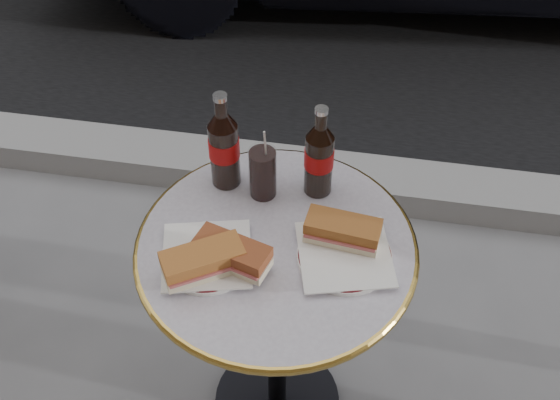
% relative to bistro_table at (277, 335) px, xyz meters
% --- Properties ---
extents(curb, '(40.00, 0.20, 0.12)m').
position_rel_bistro_table_xyz_m(curb, '(0.00, 0.90, -0.32)').
color(curb, gray).
rests_on(curb, ground).
extents(bistro_table, '(0.62, 0.62, 0.73)m').
position_rel_bistro_table_xyz_m(bistro_table, '(0.00, 0.00, 0.00)').
color(bistro_table, '#BAB2C4').
rests_on(bistro_table, ground).
extents(plate_left, '(0.21, 0.21, 0.01)m').
position_rel_bistro_table_xyz_m(plate_left, '(-0.14, -0.07, 0.37)').
color(plate_left, white).
rests_on(plate_left, bistro_table).
extents(plate_right, '(0.22, 0.22, 0.01)m').
position_rel_bistro_table_xyz_m(plate_right, '(0.15, -0.01, 0.37)').
color(plate_right, white).
rests_on(plate_right, bistro_table).
extents(sandwich_left_a, '(0.18, 0.15, 0.06)m').
position_rel_bistro_table_xyz_m(sandwich_left_a, '(-0.13, -0.11, 0.41)').
color(sandwich_left_a, '#AD632B').
rests_on(sandwich_left_a, plate_left).
extents(sandwich_left_b, '(0.17, 0.12, 0.06)m').
position_rel_bistro_table_xyz_m(sandwich_left_b, '(-0.08, -0.07, 0.40)').
color(sandwich_left_b, brown).
rests_on(sandwich_left_b, plate_left).
extents(sandwich_right, '(0.17, 0.09, 0.06)m').
position_rel_bistro_table_xyz_m(sandwich_right, '(0.14, 0.03, 0.41)').
color(sandwich_right, '#985726').
rests_on(sandwich_right, plate_right).
extents(cola_bottle_left, '(0.08, 0.08, 0.26)m').
position_rel_bistro_table_xyz_m(cola_bottle_left, '(-0.15, 0.17, 0.49)').
color(cola_bottle_left, black).
rests_on(cola_bottle_left, bistro_table).
extents(cola_bottle_right, '(0.08, 0.08, 0.24)m').
position_rel_bistro_table_xyz_m(cola_bottle_right, '(0.07, 0.18, 0.49)').
color(cola_bottle_right, black).
rests_on(cola_bottle_right, bistro_table).
extents(cola_glass, '(0.09, 0.09, 0.13)m').
position_rel_bistro_table_xyz_m(cola_glass, '(-0.06, 0.15, 0.43)').
color(cola_glass, black).
rests_on(cola_glass, bistro_table).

